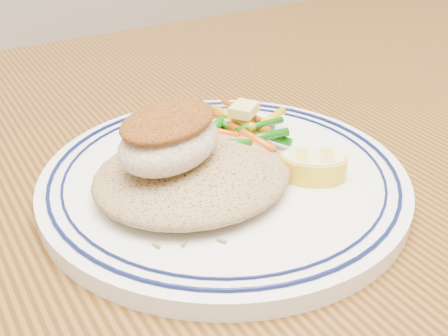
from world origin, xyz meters
TOP-DOWN VIEW (x-y plane):
  - dining_table at (0.00, 0.00)m, footprint 1.50×0.90m
  - plate at (-0.01, -0.01)m, footprint 0.30×0.30m
  - rice_pilaf at (-0.05, -0.01)m, footprint 0.16×0.14m
  - fish_fillet at (-0.06, -0.01)m, footprint 0.10×0.09m
  - vegetable_pile at (0.02, 0.02)m, footprint 0.11×0.11m
  - butter_pat at (0.03, 0.03)m, footprint 0.03×0.03m
  - lemon_wedge at (0.04, -0.05)m, footprint 0.07×0.07m

SIDE VIEW (x-z plane):
  - dining_table at x=0.00m, z-range 0.28..1.03m
  - plate at x=-0.01m, z-range 0.75..0.77m
  - lemon_wedge at x=0.04m, z-range 0.77..0.79m
  - vegetable_pile at x=0.02m, z-range 0.76..0.79m
  - rice_pilaf at x=-0.05m, z-range 0.77..0.79m
  - butter_pat at x=0.03m, z-range 0.79..0.80m
  - fish_fillet at x=-0.06m, z-range 0.79..0.83m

